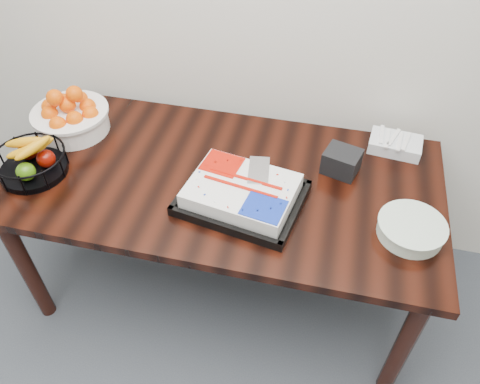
% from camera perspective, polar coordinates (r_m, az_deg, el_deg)
% --- Properties ---
extents(table, '(1.80, 0.90, 0.75)m').
position_cam_1_polar(table, '(2.00, -2.15, 0.08)').
color(table, black).
rests_on(table, ground).
extents(cake_tray, '(0.51, 0.43, 0.09)m').
position_cam_1_polar(cake_tray, '(1.81, 0.23, -0.17)').
color(cake_tray, black).
rests_on(cake_tray, table).
extents(tangerine_bowl, '(0.34, 0.34, 0.22)m').
position_cam_1_polar(tangerine_bowl, '(2.26, -20.03, 9.05)').
color(tangerine_bowl, white).
rests_on(tangerine_bowl, table).
extents(fruit_basket, '(0.29, 0.29, 0.15)m').
position_cam_1_polar(fruit_basket, '(2.10, -24.19, 3.49)').
color(fruit_basket, black).
rests_on(fruit_basket, table).
extents(plate_stack, '(0.25, 0.25, 0.06)m').
position_cam_1_polar(plate_stack, '(1.81, 20.13, -4.26)').
color(plate_stack, white).
rests_on(plate_stack, table).
extents(fork_bag, '(0.23, 0.17, 0.06)m').
position_cam_1_polar(fork_bag, '(2.16, 18.40, 5.59)').
color(fork_bag, silver).
rests_on(fork_bag, table).
extents(napkin_box, '(0.17, 0.15, 0.10)m').
position_cam_1_polar(napkin_box, '(1.98, 12.28, 3.66)').
color(napkin_box, black).
rests_on(napkin_box, table).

